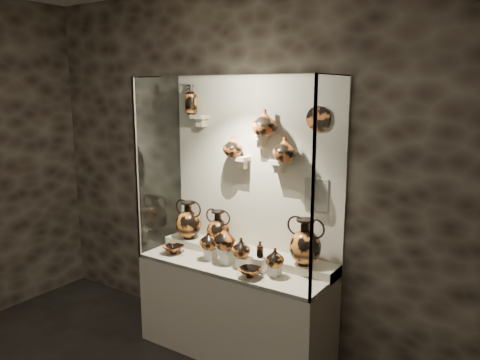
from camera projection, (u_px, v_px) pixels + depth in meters
name	position (u px, v px, depth m)	size (l,w,h in m)	color
wall_back	(255.00, 169.00, 4.13)	(5.00, 0.02, 3.20)	#2D241C
plinth	(235.00, 309.00, 4.09)	(1.70, 0.60, 0.80)	beige
front_tier	(235.00, 265.00, 4.02)	(1.68, 0.58, 0.03)	#C4B698
rear_tier	(246.00, 255.00, 4.15)	(1.70, 0.25, 0.10)	#C4B698
back_panel	(255.00, 169.00, 4.12)	(1.70, 0.03, 1.60)	beige
glass_front	(213.00, 180.00, 3.62)	(1.70, 0.01, 1.60)	white
glass_left	(159.00, 166.00, 4.33)	(0.01, 0.60, 1.60)	white
glass_right	(331.00, 186.00, 3.41)	(0.01, 0.60, 1.60)	white
glass_top	(235.00, 76.00, 3.72)	(1.70, 0.60, 0.01)	white
frame_post_left	(137.00, 170.00, 4.09)	(0.02, 0.02, 1.60)	gray
frame_post_right	(313.00, 193.00, 3.17)	(0.02, 0.02, 1.60)	gray
pedestal_a	(211.00, 254.00, 4.08)	(0.09, 0.09, 0.10)	silver
pedestal_b	(227.00, 256.00, 3.99)	(0.09, 0.09, 0.13)	silver
pedestal_c	(243.00, 263.00, 3.90)	(0.09, 0.09, 0.09)	silver
pedestal_d	(260.00, 265.00, 3.81)	(0.09, 0.09, 0.12)	silver
pedestal_e	(275.00, 271.00, 3.74)	(0.09, 0.09, 0.08)	silver
bracket_ul	(200.00, 117.00, 4.28)	(0.14, 0.12, 0.04)	beige
bracket_ca	(241.00, 158.00, 4.10)	(0.14, 0.12, 0.04)	beige
bracket_cb	(260.00, 137.00, 3.95)	(0.10, 0.12, 0.04)	beige
bracket_cc	(279.00, 162.00, 3.89)	(0.14, 0.12, 0.04)	beige
amphora_left	(189.00, 220.00, 4.43)	(0.29, 0.29, 0.36)	orange
amphora_mid	(218.00, 227.00, 4.25)	(0.26, 0.26, 0.32)	#B1511F
amphora_right	(305.00, 242.00, 3.75)	(0.31, 0.31, 0.39)	orange
jug_a	(209.00, 240.00, 4.05)	(0.16, 0.16, 0.16)	orange
jug_b	(225.00, 238.00, 3.96)	(0.19, 0.19, 0.19)	#B1511F
jug_c	(241.00, 248.00, 3.88)	(0.16, 0.16, 0.17)	orange
jug_e	(275.00, 257.00, 3.70)	(0.15, 0.15, 0.16)	orange
lekythos_small	(260.00, 248.00, 3.79)	(0.07, 0.07, 0.15)	#B1511F
kylix_left	(174.00, 249.00, 4.23)	(0.23, 0.20, 0.09)	#B1511F
kylix_right	(250.00, 272.00, 3.70)	(0.23, 0.20, 0.09)	orange
lekythos_tall	(191.00, 98.00, 4.28)	(0.12, 0.12, 0.30)	orange
ovoid_vase_a	(233.00, 146.00, 4.08)	(0.17, 0.17, 0.18)	#B1511F
ovoid_vase_b	(265.00, 123.00, 3.84)	(0.21, 0.21, 0.22)	#B1511F
ovoid_vase_c	(285.00, 149.00, 3.79)	(0.19, 0.19, 0.20)	#B1511F
wall_plate	(318.00, 119.00, 3.69)	(0.20, 0.20, 0.02)	#BD5D25
info_placard	(316.00, 195.00, 3.81)	(0.20, 0.01, 0.27)	beige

